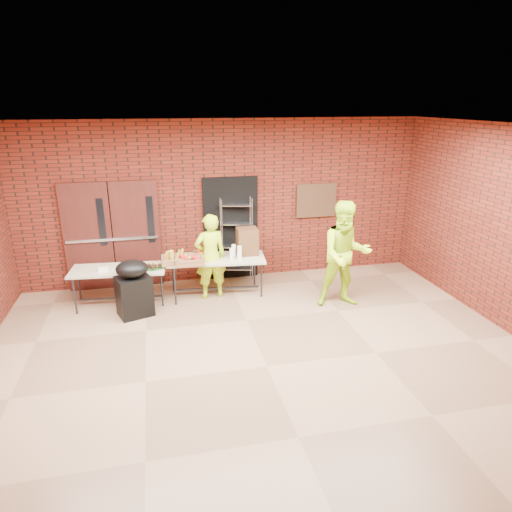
% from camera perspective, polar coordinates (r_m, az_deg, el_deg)
% --- Properties ---
extents(room, '(8.08, 7.08, 3.28)m').
position_cam_1_polar(room, '(5.85, 1.50, -0.32)').
color(room, brown).
rests_on(room, ground).
extents(double_doors, '(1.78, 0.12, 2.10)m').
position_cam_1_polar(double_doors, '(9.17, -17.45, 2.41)').
color(double_doors, '#461714').
rests_on(double_doors, room).
extents(dark_doorway, '(1.10, 0.06, 2.10)m').
position_cam_1_polar(dark_doorway, '(9.27, -3.17, 3.43)').
color(dark_doorway, black).
rests_on(dark_doorway, room).
extents(bronze_plaque, '(0.85, 0.04, 0.70)m').
position_cam_1_polar(bronze_plaque, '(9.59, 7.53, 6.90)').
color(bronze_plaque, '#442C1B').
rests_on(bronze_plaque, room).
extents(wire_rack, '(0.66, 0.35, 1.71)m').
position_cam_1_polar(wire_rack, '(9.20, -2.45, 2.05)').
color(wire_rack, '#B8B8BF').
rests_on(wire_rack, room).
extents(table_left, '(1.71, 0.84, 0.68)m').
position_cam_1_polar(table_left, '(8.50, -16.82, -1.89)').
color(table_left, '#B7AC8C').
rests_on(table_left, room).
extents(table_right, '(1.87, 0.94, 0.74)m').
position_cam_1_polar(table_right, '(8.54, -4.99, -0.61)').
color(table_right, '#B7AC8C').
rests_on(table_right, room).
extents(basket_bananas, '(0.49, 0.38, 0.15)m').
position_cam_1_polar(basket_bananas, '(8.34, -10.05, -0.39)').
color(basket_bananas, '#9B663E').
rests_on(basket_bananas, table_right).
extents(basket_oranges, '(0.43, 0.33, 0.13)m').
position_cam_1_polar(basket_oranges, '(8.56, -6.33, 0.23)').
color(basket_oranges, '#9B663E').
rests_on(basket_oranges, table_right).
extents(basket_apples, '(0.50, 0.39, 0.16)m').
position_cam_1_polar(basket_apples, '(8.26, -8.31, -0.48)').
color(basket_apples, '#9B663E').
rests_on(basket_apples, table_right).
extents(muffin_tray, '(0.36, 0.36, 0.09)m').
position_cam_1_polar(muffin_tray, '(8.35, -12.75, -1.16)').
color(muffin_tray, '#134A19').
rests_on(muffin_tray, table_left).
extents(napkin_box, '(0.17, 0.11, 0.06)m').
position_cam_1_polar(napkin_box, '(8.45, -18.54, -1.57)').
color(napkin_box, white).
rests_on(napkin_box, table_left).
extents(coffee_dispenser, '(0.38, 0.34, 0.51)m').
position_cam_1_polar(coffee_dispenser, '(8.62, -1.10, 1.85)').
color(coffee_dispenser, '#502F1B').
rests_on(coffee_dispenser, table_right).
extents(cup_stack_front, '(0.07, 0.07, 0.21)m').
position_cam_1_polar(cup_stack_front, '(8.36, -3.06, 0.21)').
color(cup_stack_front, white).
rests_on(cup_stack_front, table_right).
extents(cup_stack_mid, '(0.08, 0.08, 0.25)m').
position_cam_1_polar(cup_stack_mid, '(8.37, -2.07, 0.41)').
color(cup_stack_mid, white).
rests_on(cup_stack_mid, table_right).
extents(cup_stack_back, '(0.08, 0.08, 0.24)m').
position_cam_1_polar(cup_stack_back, '(8.52, -2.80, 0.67)').
color(cup_stack_back, white).
rests_on(cup_stack_back, table_right).
extents(covered_grill, '(0.66, 0.61, 1.00)m').
position_cam_1_polar(covered_grill, '(8.03, -15.04, -3.89)').
color(covered_grill, black).
rests_on(covered_grill, room).
extents(volunteer_woman, '(0.63, 0.47, 1.60)m').
position_cam_1_polar(volunteer_woman, '(8.40, -5.71, -0.07)').
color(volunteer_woman, '#BDF21A').
rests_on(volunteer_woman, room).
extents(volunteer_man, '(1.01, 0.83, 1.90)m').
position_cam_1_polar(volunteer_man, '(8.15, 11.10, 0.18)').
color(volunteer_man, '#BDF21A').
rests_on(volunteer_man, room).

